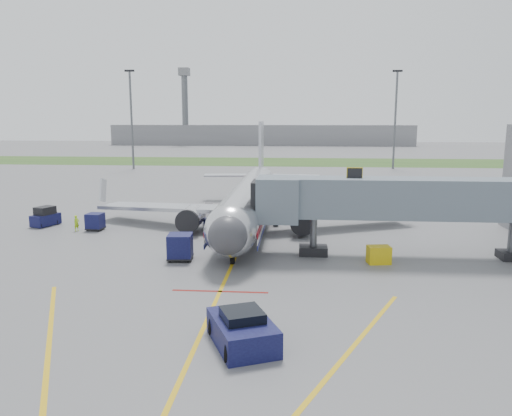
# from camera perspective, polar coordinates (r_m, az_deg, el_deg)

# --- Properties ---
(ground) EXTENTS (400.00, 400.00, 0.00)m
(ground) POSITION_cam_1_polar(r_m,az_deg,el_deg) (35.10, -3.13, -7.31)
(ground) COLOR #565659
(ground) RESTS_ON ground
(grass_strip) EXTENTS (300.00, 25.00, 0.01)m
(grass_strip) POSITION_cam_1_polar(r_m,az_deg,el_deg) (123.69, 2.58, 5.30)
(grass_strip) COLOR #2D4C1E
(grass_strip) RESTS_ON ground
(apron_markings) EXTENTS (21.52, 50.00, 0.01)m
(apron_markings) POSITION_cam_1_polar(r_m,az_deg,el_deg) (28.22, -5.22, -11.79)
(apron_markings) COLOR gold
(apron_markings) RESTS_ON ground
(airliner) EXTENTS (32.10, 35.67, 10.25)m
(airliner) POSITION_cam_1_polar(r_m,az_deg,el_deg) (49.27, -0.74, 0.97)
(airliner) COLOR silver
(airliner) RESTS_ON ground
(jet_bridge) EXTENTS (25.30, 4.00, 6.90)m
(jet_bridge) POSITION_cam_1_polar(r_m,az_deg,el_deg) (39.50, 16.67, 0.91)
(jet_bridge) COLOR slate
(jet_bridge) RESTS_ON ground
(light_mast_left) EXTENTS (2.00, 0.44, 20.40)m
(light_mast_left) POSITION_cam_1_polar(r_m,az_deg,el_deg) (108.82, -14.05, 10.02)
(light_mast_left) COLOR #595B60
(light_mast_left) RESTS_ON ground
(light_mast_right) EXTENTS (2.00, 0.44, 20.40)m
(light_mast_right) POSITION_cam_1_polar(r_m,az_deg,el_deg) (110.05, 15.64, 9.95)
(light_mast_right) COLOR #595B60
(light_mast_right) RESTS_ON ground
(distant_terminal) EXTENTS (120.00, 14.00, 8.00)m
(distant_terminal) POSITION_cam_1_polar(r_m,az_deg,el_deg) (203.79, 0.62, 8.36)
(distant_terminal) COLOR slate
(distant_terminal) RESTS_ON ground
(control_tower) EXTENTS (4.00, 4.00, 30.00)m
(control_tower) POSITION_cam_1_polar(r_m,az_deg,el_deg) (203.24, -8.13, 12.01)
(control_tower) COLOR #595B60
(control_tower) RESTS_ON ground
(pushback_tug) EXTENTS (3.93, 4.77, 1.71)m
(pushback_tug) POSITION_cam_1_polar(r_m,az_deg,el_deg) (24.20, -1.57, -13.79)
(pushback_tug) COLOR #0D0B33
(pushback_tug) RESTS_ON ground
(baggage_tug) EXTENTS (2.29, 3.08, 1.93)m
(baggage_tug) POSITION_cam_1_polar(r_m,az_deg,el_deg) (53.90, -22.93, -0.98)
(baggage_tug) COLOR #0D0B33
(baggage_tug) RESTS_ON ground
(baggage_cart_a) EXTENTS (1.51, 1.51, 1.54)m
(baggage_cart_a) POSITION_cam_1_polar(r_m,az_deg,el_deg) (49.51, -7.76, -1.27)
(baggage_cart_a) COLOR #0D0B33
(baggage_cart_a) RESTS_ON ground
(baggage_cart_b) EXTENTS (1.58, 1.58, 1.62)m
(baggage_cart_b) POSITION_cam_1_polar(r_m,az_deg,el_deg) (50.15, -17.91, -1.48)
(baggage_cart_b) COLOR #0D0B33
(baggage_cart_b) RESTS_ON ground
(baggage_cart_c) EXTENTS (1.99, 1.99, 1.98)m
(baggage_cart_c) POSITION_cam_1_polar(r_m,az_deg,el_deg) (38.13, -8.67, -4.41)
(baggage_cart_c) COLOR #0D0B33
(baggage_cart_c) RESTS_ON ground
(belt_loader) EXTENTS (1.88, 4.02, 1.90)m
(belt_loader) POSITION_cam_1_polar(r_m,az_deg,el_deg) (50.72, -5.32, -1.31)
(belt_loader) COLOR #0D0B33
(belt_loader) RESTS_ON ground
(ground_power_cart) EXTENTS (1.78, 1.32, 1.31)m
(ground_power_cart) POSITION_cam_1_polar(r_m,az_deg,el_deg) (37.98, 13.85, -5.23)
(ground_power_cart) COLOR gold
(ground_power_cart) RESTS_ON ground
(ramp_worker) EXTENTS (0.58, 0.66, 1.52)m
(ramp_worker) POSITION_cam_1_polar(r_m,az_deg,el_deg) (50.27, -19.83, -1.64)
(ramp_worker) COLOR #B1E91B
(ramp_worker) RESTS_ON ground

